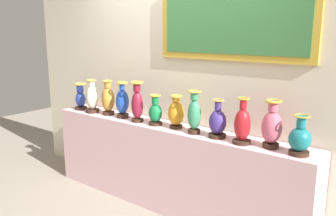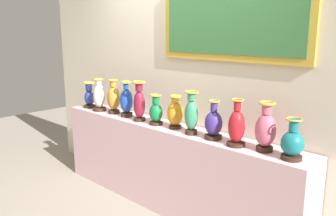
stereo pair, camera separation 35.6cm
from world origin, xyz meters
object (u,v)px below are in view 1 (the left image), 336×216
Objects in this scene: vase_cobalt at (80,98)px; vase_burgundy at (137,103)px; vase_ochre at (108,99)px; vase_sapphire at (122,102)px; vase_emerald at (155,112)px; vase_amber at (176,113)px; vase_crimson at (242,125)px; vase_jade at (194,114)px; vase_indigo at (218,123)px; vase_ivory at (92,98)px; vase_teal at (300,139)px; vase_rose at (272,126)px.

vase_burgundy is (0.96, -0.02, 0.05)m from vase_cobalt.
vase_sapphire reaches higher than vase_ochre.
vase_amber reaches higher than vase_emerald.
vase_ochre is 1.70m from vase_crimson.
vase_jade is 1.16× the size of vase_indigo.
vase_cobalt is 0.25m from vase_ivory.
vase_teal is at bearing 0.31° from vase_burgundy.
vase_jade is at bearing -1.56° from vase_ochre.
vase_emerald is at bearing 177.82° from vase_jade.
vase_ivory is 1.44m from vase_jade.
vase_burgundy is 1.29× the size of vase_amber.
vase_emerald is (0.24, 0.02, -0.07)m from vase_burgundy.
vase_indigo is (0.49, -0.03, -0.01)m from vase_amber.
vase_crimson is 0.25m from vase_rose.
vase_ochre is at bearing 176.37° from vase_burgundy.
vase_sapphire reaches higher than vase_cobalt.
vase_cobalt is at bearing -179.22° from vase_sapphire.
vase_crimson is (2.18, -0.02, 0.02)m from vase_cobalt.
vase_indigo is 1.11× the size of vase_teal.
vase_indigo is at bearing 0.43° from vase_emerald.
vase_crimson is at bearing -1.13° from vase_ochre.
vase_burgundy is 1.37× the size of vase_emerald.
vase_cobalt is at bearing -179.47° from vase_rose.
vase_burgundy is (0.72, 0.00, 0.03)m from vase_ivory.
vase_crimson is (1.70, -0.03, -0.01)m from vase_ochre.
vase_ochre reaches higher than vase_ivory.
vase_rose is at bearing -0.33° from vase_amber.
vase_indigo reaches higher than vase_emerald.
vase_ochre is 0.99× the size of vase_sapphire.
vase_cobalt is 0.80× the size of vase_sapphire.
vase_cobalt is at bearing 179.27° from vase_jade.
vase_burgundy reaches higher than vase_teal.
vase_jade reaches higher than vase_teal.
vase_amber is at bearing 178.22° from vase_teal.
vase_crimson is (1.93, -0.00, -0.01)m from vase_ivory.
vase_ivory reaches higher than vase_indigo.
vase_burgundy reaches higher than vase_jade.
vase_crimson is 0.99× the size of vase_rose.
vase_crimson reaches higher than vase_amber.
vase_ochre is at bearing 178.44° from vase_jade.
vase_cobalt is at bearing 179.41° from vase_crimson.
vase_burgundy is 1.07× the size of vase_crimson.
vase_ivory reaches higher than vase_teal.
vase_sapphire reaches higher than vase_indigo.
vase_crimson reaches higher than vase_teal.
vase_rose is at bearing 1.63° from vase_burgundy.
vase_cobalt is 0.92× the size of vase_indigo.
vase_jade is (1.21, -0.03, 0.01)m from vase_ochre.
vase_ochre is 0.23m from vase_sapphire.
vase_sapphire is at bearing 3.87° from vase_ivory.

